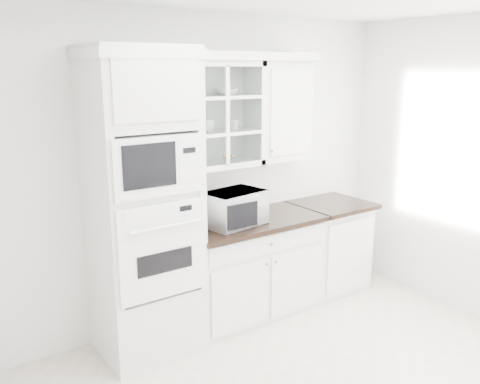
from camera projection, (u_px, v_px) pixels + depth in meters
room_shell at (305, 139)px, 3.39m from camera, size 4.00×3.50×2.70m
oven_column at (143, 207)px, 3.90m from camera, size 0.76×0.68×2.40m
base_cabinet_run at (249, 266)px, 4.67m from camera, size 1.32×0.67×0.92m
extra_base_cabinet at (328, 245)px, 5.23m from camera, size 0.72×0.67×0.92m
upper_cabinet_glass at (217, 115)px, 4.31m from camera, size 0.80×0.33×0.90m
upper_cabinet_solid at (278, 111)px, 4.69m from camera, size 0.55×0.33×0.90m
crown_molding at (207, 56)px, 4.12m from camera, size 2.14×0.38×0.07m
countertop_microwave at (233, 208)px, 4.37m from camera, size 0.57×0.50×0.30m
bowl_a at (194, 94)px, 4.16m from camera, size 0.24×0.24×0.05m
bowl_b at (227, 92)px, 4.33m from camera, size 0.19×0.19×0.06m
cup_a at (207, 126)px, 4.26m from camera, size 0.15×0.15×0.11m
cup_b at (234, 125)px, 4.42m from camera, size 0.12×0.12×0.09m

